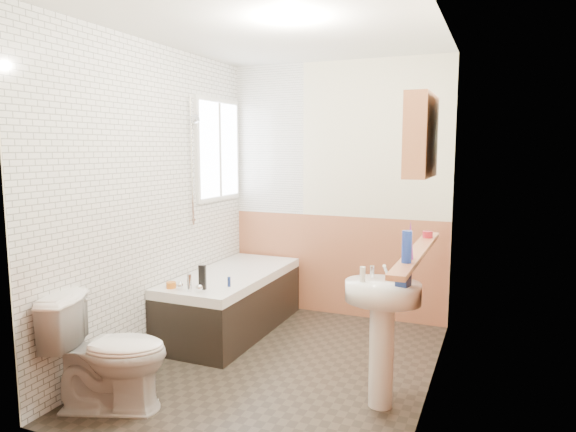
{
  "coord_description": "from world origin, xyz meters",
  "views": [
    {
      "loc": [
        1.5,
        -3.45,
        1.67
      ],
      "look_at": [
        0.0,
        0.15,
        1.15
      ],
      "focal_mm": 32.0,
      "sensor_mm": 36.0,
      "label": 1
    }
  ],
  "objects_px": {
    "sink": "(382,318)",
    "medicine_cabinet": "(421,136)",
    "bathtub": "(232,300)",
    "pine_shelf": "(417,252)",
    "toilet": "(109,353)"
  },
  "relations": [
    {
      "from": "medicine_cabinet",
      "to": "bathtub",
      "type": "bearing_deg",
      "value": 159.61
    },
    {
      "from": "toilet",
      "to": "medicine_cabinet",
      "type": "distance_m",
      "value": 2.42
    },
    {
      "from": "sink",
      "to": "medicine_cabinet",
      "type": "relative_size",
      "value": 1.62
    },
    {
      "from": "sink",
      "to": "medicine_cabinet",
      "type": "xyz_separation_m",
      "value": [
        0.17,
        0.22,
        1.15
      ]
    },
    {
      "from": "pine_shelf",
      "to": "bathtub",
      "type": "bearing_deg",
      "value": 155.04
    },
    {
      "from": "medicine_cabinet",
      "to": "toilet",
      "type": "bearing_deg",
      "value": -152.6
    },
    {
      "from": "bathtub",
      "to": "medicine_cabinet",
      "type": "xyz_separation_m",
      "value": [
        1.74,
        -0.65,
        1.46
      ]
    },
    {
      "from": "toilet",
      "to": "pine_shelf",
      "type": "relative_size",
      "value": 0.53
    },
    {
      "from": "sink",
      "to": "medicine_cabinet",
      "type": "height_order",
      "value": "medicine_cabinet"
    },
    {
      "from": "pine_shelf",
      "to": "medicine_cabinet",
      "type": "relative_size",
      "value": 2.48
    },
    {
      "from": "sink",
      "to": "bathtub",
      "type": "bearing_deg",
      "value": 145.6
    },
    {
      "from": "toilet",
      "to": "sink",
      "type": "distance_m",
      "value": 1.76
    },
    {
      "from": "medicine_cabinet",
      "to": "pine_shelf",
      "type": "bearing_deg",
      "value": -81.02
    },
    {
      "from": "pine_shelf",
      "to": "sink",
      "type": "bearing_deg",
      "value": -167.52
    },
    {
      "from": "bathtub",
      "to": "medicine_cabinet",
      "type": "relative_size",
      "value": 2.72
    }
  ]
}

